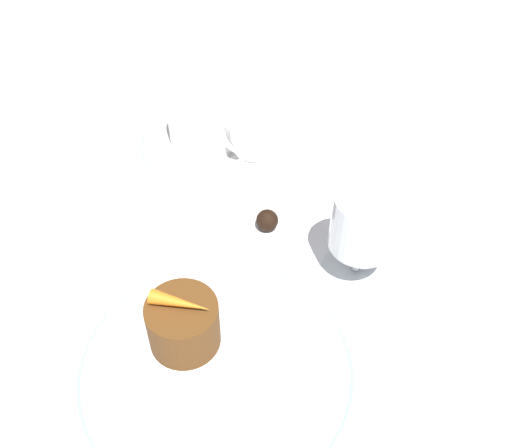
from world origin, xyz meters
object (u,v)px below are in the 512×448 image
dinner_plate (217,371)px  dessert_cake (183,324)px  fork (122,249)px  coffee_cup (204,118)px  wine_glass (363,228)px

dinner_plate → dessert_cake: bearing=-174.7°
fork → dessert_cake: bearing=-7.6°
coffee_cup → dessert_cake: 0.28m
dinner_plate → dessert_cake: (-0.04, -0.00, 0.03)m
fork → dessert_cake: size_ratio=3.07×
dessert_cake → fork: bearing=172.4°
coffee_cup → wine_glass: wine_glass is taller
dinner_plate → coffee_cup: (-0.25, 0.18, 0.03)m
wine_glass → dessert_cake: bearing=-101.9°
wine_glass → fork: bearing=-137.4°
coffee_cup → wine_glass: bearing=-1.6°
dessert_cake → wine_glass: bearing=78.1°
dinner_plate → wine_glass: (-0.00, 0.17, 0.05)m
wine_glass → fork: size_ratio=0.53×
dinner_plate → wine_glass: wine_glass is taller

